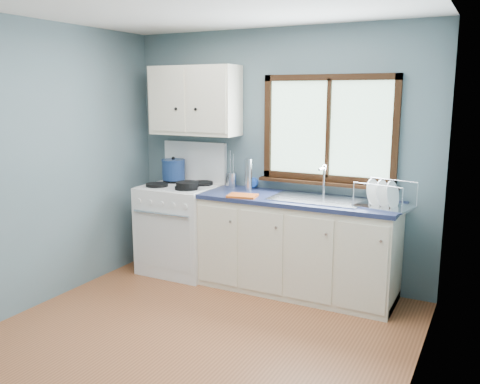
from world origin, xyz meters
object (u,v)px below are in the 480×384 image
at_px(utensil_crock, 231,179).
at_px(skillet, 188,184).
at_px(stockpot, 173,169).
at_px(thermos, 248,175).
at_px(dish_rack, 384,200).
at_px(sink, 316,206).
at_px(base_cabinets, 297,250).
at_px(gas_range, 181,226).

bearing_deg(utensil_crock, skillet, -126.22).
distance_m(stockpot, thermos, 0.90).
relative_size(utensil_crock, dish_rack, 0.73).
bearing_deg(utensil_crock, sink, -12.13).
distance_m(base_cabinets, dish_rack, 0.98).
distance_m(base_cabinets, thermos, 0.88).
xyz_separation_m(skillet, thermos, (0.54, 0.28, 0.10)).
relative_size(stockpot, utensil_crock, 0.71).
relative_size(sink, thermos, 2.65).
bearing_deg(base_cabinets, stockpot, 175.94).
xyz_separation_m(gas_range, stockpot, (-0.17, 0.12, 0.58)).
distance_m(utensil_crock, dish_rack, 1.63).
xyz_separation_m(base_cabinets, thermos, (-0.57, 0.10, 0.67)).
xyz_separation_m(base_cabinets, utensil_crock, (-0.82, 0.22, 0.59)).
bearing_deg(thermos, base_cabinets, -10.32).
relative_size(base_cabinets, sink, 2.20).
relative_size(gas_range, skillet, 3.68).
bearing_deg(stockpot, sink, -3.64).
bearing_deg(skillet, thermos, 16.48).
xyz_separation_m(skillet, dish_rack, (1.90, 0.14, -0.00)).
relative_size(base_cabinets, utensil_crock, 4.93).
relative_size(sink, dish_rack, 1.63).
bearing_deg(base_cabinets, gas_range, -179.18).
relative_size(skillet, dish_rack, 0.72).
xyz_separation_m(gas_range, utensil_crock, (0.48, 0.23, 0.50)).
bearing_deg(sink, skillet, -172.36).
xyz_separation_m(gas_range, sink, (1.49, 0.02, 0.37)).
bearing_deg(dish_rack, skillet, -163.66).
distance_m(skillet, thermos, 0.61).
xyz_separation_m(base_cabinets, stockpot, (-1.47, 0.10, 0.66)).
bearing_deg(sink, dish_rack, -3.45).
bearing_deg(stockpot, base_cabinets, -4.06).
xyz_separation_m(skillet, utensil_crock, (0.28, 0.39, 0.01)).
distance_m(sink, thermos, 0.79).
bearing_deg(thermos, skillet, -152.74).
distance_m(gas_range, base_cabinets, 1.31).
height_order(gas_range, sink, gas_range).
height_order(sink, dish_rack, sink).
xyz_separation_m(sink, thermos, (-0.75, 0.10, 0.22)).
height_order(base_cabinets, dish_rack, dish_rack).
distance_m(sink, dish_rack, 0.62).
distance_m(gas_range, dish_rack, 2.15).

